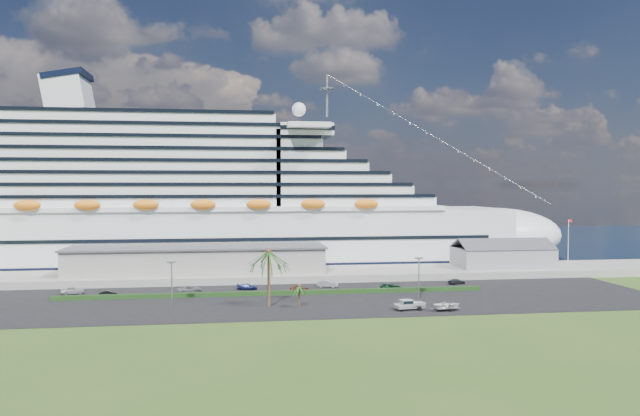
{
  "coord_description": "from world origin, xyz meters",
  "views": [
    {
      "loc": [
        -16.56,
        -111.21,
        22.75
      ],
      "look_at": [
        3.24,
        30.0,
        17.48
      ],
      "focal_mm": 35.0,
      "sensor_mm": 36.0,
      "label": 1
    }
  ],
  "objects": [
    {
      "name": "parked_car_4",
      "position": [
        -2.63,
        19.26,
        0.83
      ],
      "size": [
        4.19,
        1.7,
        1.43
      ],
      "primitive_type": "imported",
      "rotation": [
        0.0,
        0.0,
        1.57
      ],
      "color": "#5E0C12",
      "rests_on": "asphalt_lot"
    },
    {
      "name": "asphalt_lot",
      "position": [
        0.0,
        11.0,
        0.06
      ],
      "size": [
        140.0,
        38.0,
        0.12
      ],
      "primitive_type": "cube",
      "color": "black",
      "rests_on": "ground"
    },
    {
      "name": "ground",
      "position": [
        0.0,
        0.0,
        0.0
      ],
      "size": [
        420.0,
        420.0,
        0.0
      ],
      "primitive_type": "plane",
      "color": "#35551C",
      "rests_on": "ground"
    },
    {
      "name": "parked_car_0",
      "position": [
        -49.52,
        22.92,
        0.91
      ],
      "size": [
        4.92,
        2.74,
        1.58
      ],
      "primitive_type": "imported",
      "rotation": [
        0.0,
        0.0,
        1.77
      ],
      "color": "#B2B2B4",
      "rests_on": "asphalt_lot"
    },
    {
      "name": "parked_car_2",
      "position": [
        -25.64,
        21.62,
        0.83
      ],
      "size": [
        5.5,
        3.38,
        1.42
      ],
      "primitive_type": "imported",
      "rotation": [
        0.0,
        0.0,
        1.78
      ],
      "color": "gray",
      "rests_on": "asphalt_lot"
    },
    {
      "name": "terminal_building",
      "position": [
        -25.0,
        40.0,
        5.01
      ],
      "size": [
        61.0,
        15.0,
        6.3
      ],
      "color": "gray",
      "rests_on": "wharf"
    },
    {
      "name": "parked_car_7",
      "position": [
        33.99,
        24.47,
        0.73
      ],
      "size": [
        4.55,
        3.07,
        1.22
      ],
      "primitive_type": "imported",
      "rotation": [
        0.0,
        0.0,
        1.93
      ],
      "color": "#222328",
      "rests_on": "asphalt_lot"
    },
    {
      "name": "lamp_post_right",
      "position": [
        20.0,
        8.0,
        5.34
      ],
      "size": [
        1.6,
        0.35,
        8.27
      ],
      "color": "gray",
      "rests_on": "asphalt_lot"
    },
    {
      "name": "hedge",
      "position": [
        -8.0,
        16.0,
        0.57
      ],
      "size": [
        88.0,
        1.1,
        0.9
      ],
      "primitive_type": "cube",
      "color": "black",
      "rests_on": "asphalt_lot"
    },
    {
      "name": "flagpole",
      "position": [
        70.04,
        40.0,
        8.27
      ],
      "size": [
        1.08,
        0.16,
        12.0
      ],
      "color": "silver",
      "rests_on": "wharf"
    },
    {
      "name": "wharf",
      "position": [
        0.0,
        40.0,
        0.9
      ],
      "size": [
        240.0,
        20.0,
        1.8
      ],
      "primitive_type": "cube",
      "color": "gray",
      "rests_on": "ground"
    },
    {
      "name": "parked_car_6",
      "position": [
        17.27,
        19.76,
        0.75
      ],
      "size": [
        4.73,
        2.64,
        1.25
      ],
      "primitive_type": "imported",
      "rotation": [
        0.0,
        0.0,
        1.7
      ],
      "color": "black",
      "rests_on": "asphalt_lot"
    },
    {
      "name": "parked_car_1",
      "position": [
        -41.72,
        19.2,
        0.73
      ],
      "size": [
        3.89,
        2.04,
        1.22
      ],
      "primitive_type": "imported",
      "rotation": [
        0.0,
        0.0,
        1.78
      ],
      "color": "black",
      "rests_on": "asphalt_lot"
    },
    {
      "name": "cruise_ship",
      "position": [
        -21.53,
        64.0,
        16.69
      ],
      "size": [
        191.0,
        38.0,
        54.0
      ],
      "color": "silver",
      "rests_on": "ground"
    },
    {
      "name": "water",
      "position": [
        0.0,
        130.0,
        0.01
      ],
      "size": [
        420.0,
        160.0,
        0.02
      ],
      "primitive_type": "cube",
      "color": "black",
      "rests_on": "ground"
    },
    {
      "name": "palm_tall",
      "position": [
        -10.0,
        4.0,
        9.2
      ],
      "size": [
        8.82,
        8.82,
        11.13
      ],
      "color": "#47301E",
      "rests_on": "ground"
    },
    {
      "name": "pickup_truck",
      "position": [
        14.98,
        -2.6,
        1.15
      ],
      "size": [
        5.59,
        2.78,
        1.88
      ],
      "color": "black",
      "rests_on": "asphalt_lot"
    },
    {
      "name": "port_shed",
      "position": [
        52.0,
        40.0,
        4.4
      ],
      "size": [
        24.0,
        12.31,
        7.37
      ],
      "color": "gray",
      "rests_on": "wharf"
    },
    {
      "name": "parked_car_5",
      "position": [
        4.14,
        24.51,
        0.88
      ],
      "size": [
        4.9,
        2.78,
        1.53
      ],
      "primitive_type": "imported",
      "rotation": [
        0.0,
        0.0,
        1.31
      ],
      "color": "#979A9E",
      "rests_on": "asphalt_lot"
    },
    {
      "name": "lamp_post_left",
      "position": [
        -28.0,
        8.0,
        5.34
      ],
      "size": [
        1.6,
        0.35,
        8.27
      ],
      "color": "gray",
      "rests_on": "asphalt_lot"
    },
    {
      "name": "palm_short",
      "position": [
        -4.5,
        2.5,
        3.67
      ],
      "size": [
        3.53,
        3.53,
        4.56
      ],
      "color": "#47301E",
      "rests_on": "ground"
    },
    {
      "name": "parked_car_3",
      "position": [
        -13.58,
        23.51,
        0.76
      ],
      "size": [
        4.68,
        2.73,
        1.27
      ],
      "primitive_type": "imported",
      "rotation": [
        0.0,
        0.0,
        1.34
      ],
      "color": "#151E4C",
      "rests_on": "asphalt_lot"
    },
    {
      "name": "boat_trailer",
      "position": [
        21.55,
        -4.24,
        1.19
      ],
      "size": [
        5.79,
        4.13,
        1.62
      ],
      "color": "gray",
      "rests_on": "asphalt_lot"
    }
  ]
}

